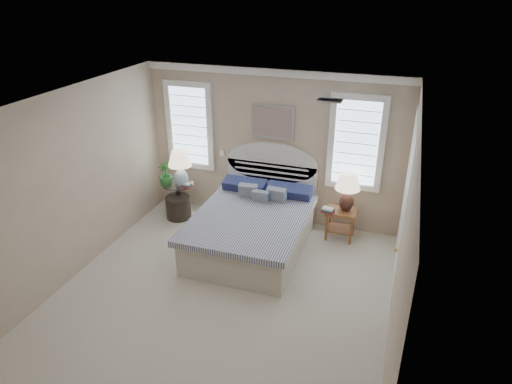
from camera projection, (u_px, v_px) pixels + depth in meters
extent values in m
cube|color=#BDB4A2|center=(220.00, 299.00, 6.29)|extent=(4.50, 5.00, 0.01)
cube|color=silver|center=(211.00, 107.00, 5.13)|extent=(4.50, 5.00, 0.01)
cube|color=beige|center=(273.00, 148.00, 7.85)|extent=(4.50, 0.02, 2.70)
cube|color=beige|center=(67.00, 188.00, 6.35)|extent=(0.02, 5.00, 2.70)
cube|color=beige|center=(403.00, 243.00, 5.06)|extent=(0.02, 5.00, 2.70)
cube|color=white|center=(273.00, 72.00, 7.26)|extent=(4.50, 0.08, 0.12)
cube|color=#B2B2B2|center=(330.00, 100.00, 5.48)|extent=(0.30, 0.20, 0.02)
cube|color=white|center=(222.00, 153.00, 8.19)|extent=(0.08, 0.01, 0.12)
cube|color=#C9E7FF|center=(190.00, 126.00, 8.17)|extent=(0.90, 0.06, 1.60)
cube|color=#C9E7FF|center=(356.00, 143.00, 7.32)|extent=(0.90, 0.06, 1.60)
cube|color=silver|center=(273.00, 122.00, 7.61)|extent=(0.74, 0.04, 0.58)
cube|color=white|center=(403.00, 207.00, 6.16)|extent=(0.02, 1.80, 2.40)
cube|color=#B7B3A0|center=(251.00, 235.00, 7.31)|extent=(1.60, 2.10, 0.55)
cube|color=navy|center=(250.00, 219.00, 7.13)|extent=(1.72, 2.15, 0.10)
cube|color=beige|center=(271.00, 191.00, 8.14)|extent=(1.62, 0.08, 1.10)
cube|color=navy|center=(245.00, 185.00, 7.94)|extent=(0.75, 0.31, 0.23)
cube|color=navy|center=(289.00, 191.00, 7.71)|extent=(0.75, 0.31, 0.23)
cube|color=#364D7A|center=(249.00, 193.00, 7.71)|extent=(0.33, 0.20, 0.34)
cube|color=#364D7A|center=(277.00, 197.00, 7.56)|extent=(0.33, 0.20, 0.34)
cube|color=#364D7A|center=(261.00, 198.00, 7.56)|extent=(0.28, 0.14, 0.29)
cylinder|color=black|center=(180.00, 213.00, 8.51)|extent=(0.32, 0.32, 0.03)
cylinder|color=black|center=(179.00, 200.00, 8.39)|extent=(0.08, 0.08, 0.60)
cylinder|color=silver|center=(178.00, 184.00, 8.25)|extent=(0.56, 0.56, 0.02)
cube|color=brown|center=(341.00, 212.00, 7.54)|extent=(0.50, 0.40, 0.06)
cube|color=brown|center=(340.00, 228.00, 7.68)|extent=(0.44, 0.34, 0.03)
cube|color=brown|center=(327.00, 228.00, 7.58)|extent=(0.04, 0.04, 0.47)
cube|color=brown|center=(330.00, 220.00, 7.84)|extent=(0.04, 0.04, 0.47)
cube|color=brown|center=(351.00, 232.00, 7.47)|extent=(0.04, 0.04, 0.47)
cube|color=brown|center=(353.00, 223.00, 7.73)|extent=(0.04, 0.04, 0.47)
cylinder|color=black|center=(178.00, 207.00, 8.33)|extent=(0.53, 0.53, 0.41)
cylinder|color=silver|center=(182.00, 185.00, 8.16)|extent=(0.18, 0.18, 0.03)
ellipsoid|color=silver|center=(181.00, 178.00, 8.10)|extent=(0.33, 0.33, 0.32)
cylinder|color=gold|center=(180.00, 168.00, 8.01)|extent=(0.05, 0.05, 0.11)
cylinder|color=black|center=(346.00, 209.00, 7.53)|extent=(0.16, 0.16, 0.03)
ellipsoid|color=black|center=(346.00, 202.00, 7.47)|extent=(0.28, 0.28, 0.31)
cylinder|color=gold|center=(347.00, 191.00, 7.39)|extent=(0.04, 0.04, 0.11)
imported|color=#2A6B2D|center=(165.00, 174.00, 8.08)|extent=(0.28, 0.28, 0.44)
cube|color=maroon|center=(186.00, 186.00, 8.11)|extent=(0.20, 0.15, 0.03)
cube|color=navy|center=(186.00, 185.00, 8.10)|extent=(0.19, 0.14, 0.03)
cube|color=beige|center=(186.00, 184.00, 8.09)|extent=(0.18, 0.13, 0.03)
cube|color=maroon|center=(328.00, 212.00, 7.45)|extent=(0.23, 0.19, 0.03)
cube|color=navy|center=(328.00, 210.00, 7.44)|extent=(0.21, 0.18, 0.03)
cube|color=beige|center=(328.00, 209.00, 7.43)|extent=(0.20, 0.17, 0.03)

